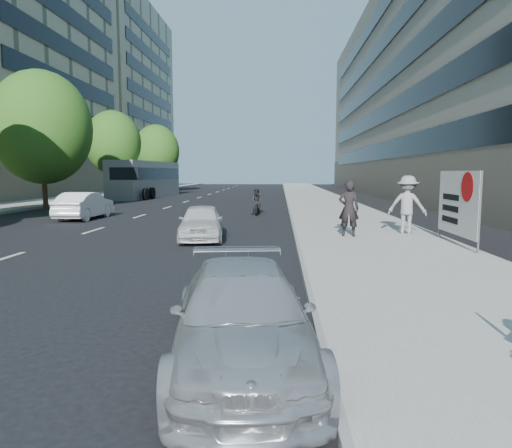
# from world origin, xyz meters

# --- Properties ---
(ground) EXTENTS (160.00, 160.00, 0.00)m
(ground) POSITION_xyz_m (0.00, 0.00, 0.00)
(ground) COLOR black
(ground) RESTS_ON ground
(near_sidewalk) EXTENTS (5.00, 120.00, 0.15)m
(near_sidewalk) POSITION_xyz_m (4.00, 20.00, 0.07)
(near_sidewalk) COLOR gray
(near_sidewalk) RESTS_ON ground
(far_sidewalk) EXTENTS (4.50, 120.00, 0.15)m
(far_sidewalk) POSITION_xyz_m (-16.75, 20.00, 0.07)
(far_sidewalk) COLOR gray
(far_sidewalk) RESTS_ON ground
(far_bldg_north) EXTENTS (22.00, 28.00, 28.00)m
(far_bldg_north) POSITION_xyz_m (-30.00, 62.00, 14.00)
(far_bldg_north) COLOR tan
(far_bldg_north) RESTS_ON ground
(near_building) EXTENTS (14.00, 70.00, 20.00)m
(near_building) POSITION_xyz_m (17.00, 32.00, 10.00)
(near_building) COLOR gray
(near_building) RESTS_ON ground
(tree_far_c) EXTENTS (6.00, 6.00, 8.47)m
(tree_far_c) POSITION_xyz_m (-13.70, 18.00, 5.02)
(tree_far_c) COLOR #382616
(tree_far_c) RESTS_ON ground
(tree_far_d) EXTENTS (4.80, 4.80, 7.65)m
(tree_far_d) POSITION_xyz_m (-13.70, 30.00, 4.89)
(tree_far_d) COLOR #382616
(tree_far_d) RESTS_ON ground
(tree_far_e) EXTENTS (5.40, 5.40, 7.89)m
(tree_far_e) POSITION_xyz_m (-13.70, 44.00, 4.78)
(tree_far_e) COLOR #382616
(tree_far_e) RESTS_ON ground
(jogger) EXTENTS (1.52, 1.23, 2.05)m
(jogger) POSITION_xyz_m (5.38, 6.63, 1.17)
(jogger) COLOR gray
(jogger) RESTS_ON near_sidewalk
(pedestrian_woman) EXTENTS (0.75, 0.55, 1.88)m
(pedestrian_woman) POSITION_xyz_m (3.22, 5.83, 1.09)
(pedestrian_woman) COLOR black
(pedestrian_woman) RESTS_ON near_sidewalk
(protest_banner) EXTENTS (0.08, 3.06, 2.20)m
(protest_banner) POSITION_xyz_m (6.18, 4.18, 1.40)
(protest_banner) COLOR #4C4C4C
(protest_banner) RESTS_ON near_sidewalk
(parked_sedan) EXTENTS (2.12, 4.19, 1.17)m
(parked_sedan) POSITION_xyz_m (0.45, -4.33, 0.58)
(parked_sedan) COLOR #A4A6AB
(parked_sedan) RESTS_ON ground
(white_sedan_near) EXTENTS (1.85, 3.72, 1.22)m
(white_sedan_near) POSITION_xyz_m (-1.79, 5.80, 0.61)
(white_sedan_near) COLOR silver
(white_sedan_near) RESTS_ON ground
(white_sedan_mid) EXTENTS (1.52, 4.11, 1.34)m
(white_sedan_mid) POSITION_xyz_m (-8.77, 12.40, 0.67)
(white_sedan_mid) COLOR white
(white_sedan_mid) RESTS_ON ground
(motorcycle) EXTENTS (0.72, 2.05, 1.42)m
(motorcycle) POSITION_xyz_m (-0.34, 15.29, 0.64)
(motorcycle) COLOR black
(motorcycle) RESTS_ON ground
(bus) EXTENTS (3.57, 12.24, 3.30)m
(bus) POSITION_xyz_m (-11.49, 32.15, 1.64)
(bus) COLOR slate
(bus) RESTS_ON ground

